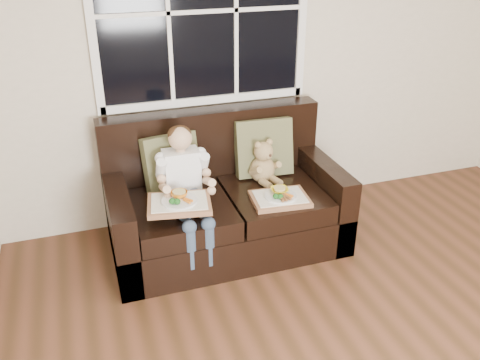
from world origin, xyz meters
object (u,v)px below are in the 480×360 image
object	(u,v)px
loveseat	(224,205)
tray_left	(179,202)
tray_right	(280,197)
teddy_bear	(263,164)
child	(185,179)

from	to	relation	value
loveseat	tray_left	size ratio (longest dim) A/B	3.69
tray_left	tray_right	bearing A→B (deg)	11.54
teddy_bear	tray_right	bearing A→B (deg)	-104.25
tray_left	teddy_bear	bearing A→B (deg)	36.52
child	teddy_bear	xyz separation A→B (m)	(0.63, 0.15, -0.05)
tray_left	tray_right	xyz separation A→B (m)	(0.72, 0.02, -0.10)
tray_left	tray_right	world-z (taller)	tray_left
teddy_bear	tray_left	bearing A→B (deg)	-168.03
teddy_bear	tray_right	xyz separation A→B (m)	(-0.00, -0.34, -0.11)
loveseat	tray_left	world-z (taller)	loveseat
child	tray_right	xyz separation A→B (m)	(0.63, -0.19, -0.16)
child	loveseat	bearing A→B (deg)	20.71
child	teddy_bear	size ratio (longest dim) A/B	2.39
loveseat	tray_left	xyz separation A→B (m)	(-0.40, -0.32, 0.26)
child	teddy_bear	bearing A→B (deg)	13.22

